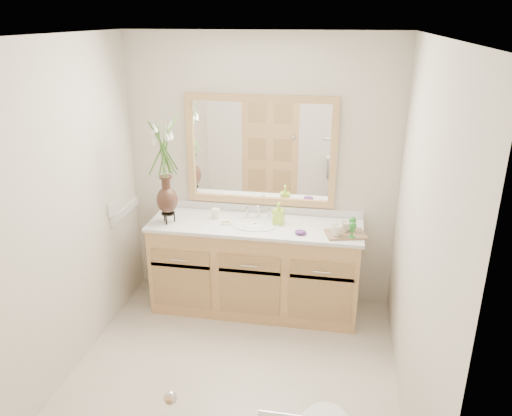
% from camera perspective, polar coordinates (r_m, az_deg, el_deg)
% --- Properties ---
extents(floor, '(2.60, 2.60, 0.00)m').
position_cam_1_polar(floor, '(3.88, -2.90, -19.10)').
color(floor, beige).
rests_on(floor, ground).
extents(ceiling, '(2.40, 2.60, 0.02)m').
position_cam_1_polar(ceiling, '(2.96, -3.79, 19.03)').
color(ceiling, white).
rests_on(ceiling, wall_back).
extents(wall_back, '(2.40, 0.02, 2.40)m').
position_cam_1_polar(wall_back, '(4.43, 0.56, 4.02)').
color(wall_back, beige).
rests_on(wall_back, floor).
extents(wall_front, '(2.40, 0.02, 2.40)m').
position_cam_1_polar(wall_front, '(2.17, -11.48, -16.48)').
color(wall_front, beige).
rests_on(wall_front, floor).
extents(wall_left, '(0.02, 2.60, 2.40)m').
position_cam_1_polar(wall_left, '(3.69, -21.74, -1.18)').
color(wall_left, beige).
rests_on(wall_left, floor).
extents(wall_right, '(0.02, 2.60, 2.40)m').
position_cam_1_polar(wall_right, '(3.20, 18.17, -4.09)').
color(wall_right, beige).
rests_on(wall_right, floor).
extents(vanity, '(1.80, 0.55, 0.80)m').
position_cam_1_polar(vanity, '(4.48, -0.09, -6.87)').
color(vanity, tan).
rests_on(vanity, floor).
extents(counter, '(1.84, 0.57, 0.03)m').
position_cam_1_polar(counter, '(4.30, -0.09, -1.99)').
color(counter, white).
rests_on(counter, vanity).
extents(sink, '(0.38, 0.34, 0.23)m').
position_cam_1_polar(sink, '(4.30, -0.14, -2.56)').
color(sink, white).
rests_on(sink, counter).
extents(mirror, '(1.32, 0.04, 0.97)m').
position_cam_1_polar(mirror, '(4.36, 0.52, 6.51)').
color(mirror, white).
rests_on(mirror, wall_back).
extents(switch_plate, '(0.02, 0.12, 0.12)m').
position_cam_1_polar(switch_plate, '(4.38, -16.16, -0.12)').
color(switch_plate, white).
rests_on(switch_plate, wall_left).
extents(door, '(0.80, 0.03, 2.00)m').
position_cam_1_polar(door, '(2.41, -18.01, -18.79)').
color(door, tan).
rests_on(door, floor).
extents(flower_vase, '(0.21, 0.21, 0.87)m').
position_cam_1_polar(flower_vase, '(4.20, -10.45, 5.79)').
color(flower_vase, black).
rests_on(flower_vase, counter).
extents(tumbler, '(0.07, 0.07, 0.09)m').
position_cam_1_polar(tumbler, '(4.41, -4.62, -0.64)').
color(tumbler, white).
rests_on(tumbler, counter).
extents(soap_dish, '(0.10, 0.10, 0.03)m').
position_cam_1_polar(soap_dish, '(4.31, -3.48, -1.65)').
color(soap_dish, white).
rests_on(soap_dish, counter).
extents(soap_bottle, '(0.09, 0.09, 0.17)m').
position_cam_1_polar(soap_bottle, '(4.27, 2.60, -0.72)').
color(soap_bottle, '#AAE335').
rests_on(soap_bottle, counter).
extents(purple_dish, '(0.12, 0.10, 0.03)m').
position_cam_1_polar(purple_dish, '(4.11, 5.12, -2.77)').
color(purple_dish, '#4D2369').
rests_on(purple_dish, counter).
extents(tray, '(0.36, 0.29, 0.02)m').
position_cam_1_polar(tray, '(4.14, 10.19, -2.96)').
color(tray, brown).
rests_on(tray, counter).
extents(mug_left, '(0.10, 0.09, 0.10)m').
position_cam_1_polar(mug_left, '(4.07, 9.15, -2.47)').
color(mug_left, white).
rests_on(mug_left, tray).
extents(mug_right, '(0.12, 0.12, 0.09)m').
position_cam_1_polar(mug_right, '(4.16, 10.13, -2.05)').
color(mug_right, white).
rests_on(mug_right, tray).
extents(goblet_front, '(0.06, 0.06, 0.13)m').
position_cam_1_polar(goblet_front, '(4.04, 10.99, -2.13)').
color(goblet_front, '#267226').
rests_on(goblet_front, tray).
extents(goblet_back, '(0.06, 0.06, 0.13)m').
position_cam_1_polar(goblet_back, '(4.15, 10.98, -1.52)').
color(goblet_back, '#267226').
rests_on(goblet_back, tray).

